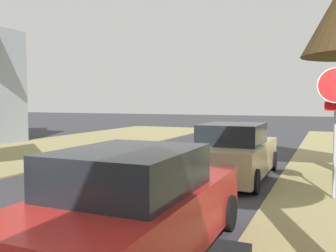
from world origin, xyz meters
TOP-DOWN VIEW (x-y plane):
  - stop_sign_far at (4.98, 10.35)m, footprint 0.81×0.75m
  - parked_sedan_red at (2.44, 5.86)m, footprint 1.97×4.41m
  - parked_sedan_tan at (2.38, 11.83)m, footprint 1.97×4.41m

SIDE VIEW (x-z plane):
  - parked_sedan_red at x=2.44m, z-range -0.06..1.51m
  - parked_sedan_tan at x=2.38m, z-range -0.06..1.51m
  - stop_sign_far at x=4.98m, z-range 0.69..3.59m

